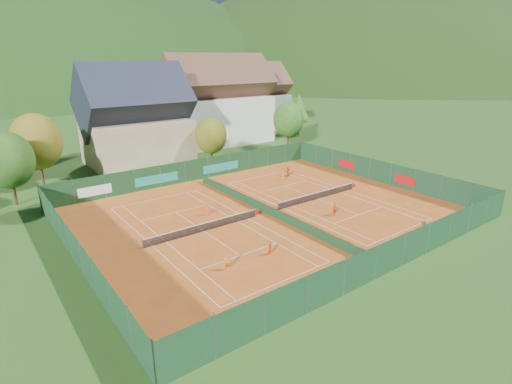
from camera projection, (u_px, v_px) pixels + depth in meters
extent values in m
plane|color=#254C18|center=(267.00, 214.00, 44.58)|extent=(600.00, 600.00, 0.00)
cube|color=#B2501A|center=(267.00, 214.00, 44.58)|extent=(40.00, 32.00, 0.01)
cube|color=white|center=(156.00, 199.00, 49.06)|extent=(10.97, 0.06, 0.00)
cube|color=white|center=(280.00, 282.00, 31.04)|extent=(10.97, 0.06, 0.00)
cube|color=white|center=(152.00, 246.00, 36.95)|extent=(0.06, 23.77, 0.00)
cube|color=white|center=(248.00, 219.00, 43.15)|extent=(0.06, 23.77, 0.00)
cube|color=white|center=(166.00, 242.00, 37.72)|extent=(0.06, 23.77, 0.00)
cube|color=white|center=(238.00, 222.00, 42.38)|extent=(0.06, 23.77, 0.00)
cube|color=white|center=(176.00, 212.00, 44.90)|extent=(8.23, 0.06, 0.00)
cube|color=white|center=(240.00, 256.00, 35.20)|extent=(8.23, 0.06, 0.00)
cube|color=white|center=(204.00, 231.00, 40.05)|extent=(0.06, 12.80, 0.00)
cube|color=white|center=(259.00, 177.00, 58.11)|extent=(10.97, 0.06, 0.00)
cube|color=white|center=(402.00, 231.00, 40.09)|extent=(10.97, 0.06, 0.00)
cube|color=white|center=(284.00, 209.00, 46.00)|extent=(0.06, 23.77, 0.00)
cube|color=white|center=(348.00, 190.00, 52.20)|extent=(0.06, 23.77, 0.00)
cube|color=white|center=(293.00, 206.00, 46.77)|extent=(0.06, 23.77, 0.00)
cube|color=white|center=(340.00, 192.00, 51.43)|extent=(0.06, 23.77, 0.00)
cube|color=white|center=(284.00, 186.00, 53.95)|extent=(8.23, 0.06, 0.00)
cube|color=white|center=(359.00, 215.00, 44.25)|extent=(8.23, 0.06, 0.00)
cube|color=white|center=(318.00, 199.00, 49.10)|extent=(0.06, 12.80, 0.00)
cylinder|color=#59595B|center=(142.00, 244.00, 36.27)|extent=(0.10, 0.10, 1.02)
cylinder|color=#59595B|center=(255.00, 213.00, 43.51)|extent=(0.10, 0.10, 1.02)
cube|color=black|center=(204.00, 227.00, 39.90)|extent=(12.80, 0.02, 0.86)
cube|color=white|center=(204.00, 223.00, 39.76)|extent=(12.80, 0.04, 0.06)
cube|color=red|center=(257.00, 213.00, 43.67)|extent=(0.40, 0.04, 0.40)
cylinder|color=#59595B|center=(278.00, 206.00, 45.32)|extent=(0.10, 0.10, 1.02)
cylinder|color=#59595B|center=(353.00, 185.00, 52.56)|extent=(0.10, 0.10, 1.02)
cube|color=black|center=(318.00, 195.00, 48.95)|extent=(12.80, 0.02, 0.86)
cube|color=white|center=(318.00, 192.00, 48.81)|extent=(12.80, 0.04, 0.06)
cube|color=red|center=(354.00, 186.00, 52.72)|extent=(0.40, 0.04, 0.40)
cube|color=#14371D|center=(267.00, 209.00, 44.42)|extent=(0.03, 28.80, 1.00)
cube|color=#13351A|center=(197.00, 170.00, 56.22)|extent=(40.00, 0.04, 3.00)
cube|color=teal|center=(157.00, 179.00, 52.88)|extent=(6.00, 0.03, 1.20)
cube|color=teal|center=(221.00, 167.00, 58.54)|extent=(6.00, 0.03, 1.20)
cube|color=silver|center=(95.00, 191.00, 48.36)|extent=(4.00, 0.03, 1.20)
cube|color=#14371D|center=(390.00, 256.00, 31.96)|extent=(40.00, 0.04, 3.00)
cube|color=#14381E|center=(76.00, 251.00, 32.78)|extent=(0.04, 32.00, 3.00)
cube|color=#153A21|center=(380.00, 171.00, 55.40)|extent=(0.04, 32.00, 3.00)
cube|color=#B21414|center=(405.00, 180.00, 52.43)|extent=(0.03, 3.00, 1.20)
cube|color=#B21414|center=(346.00, 164.00, 60.02)|extent=(0.03, 3.00, 1.20)
cube|color=beige|center=(138.00, 142.00, 64.49)|extent=(15.00, 12.00, 7.00)
cube|color=#1E2333|center=(134.00, 101.00, 62.38)|extent=(16.20, 12.00, 12.00)
cube|color=silver|center=(218.00, 120.00, 79.46)|extent=(20.00, 11.00, 9.00)
cube|color=brown|center=(217.00, 83.00, 77.11)|extent=(21.60, 11.00, 11.00)
cube|color=silver|center=(251.00, 113.00, 93.61)|extent=(16.00, 10.00, 8.00)
cube|color=brown|center=(251.00, 84.00, 91.50)|extent=(17.28, 10.00, 10.00)
cylinder|color=#442E18|center=(15.00, 193.00, 46.85)|extent=(0.36, 0.36, 2.80)
ellipsoid|color=#255117|center=(8.00, 160.00, 45.55)|extent=(5.72, 5.72, 6.58)
cylinder|color=#492B1A|center=(42.00, 175.00, 53.60)|extent=(0.36, 0.36, 3.15)
ellipsoid|color=olive|center=(36.00, 142.00, 52.14)|extent=(6.44, 6.44, 7.40)
cylinder|color=#492E1A|center=(212.00, 157.00, 64.25)|extent=(0.36, 0.36, 2.45)
ellipsoid|color=olive|center=(211.00, 136.00, 63.12)|extent=(5.01, 5.01, 5.76)
cylinder|color=#4C2E1B|center=(288.00, 141.00, 75.90)|extent=(0.36, 0.36, 2.80)
ellipsoid|color=#2D5E1A|center=(288.00, 119.00, 74.60)|extent=(5.72, 5.72, 6.58)
cylinder|color=#442B18|center=(298.00, 128.00, 87.56)|extent=(0.36, 0.36, 3.15)
cone|color=#2C601B|center=(299.00, 108.00, 86.10)|extent=(5.04, 5.04, 5.85)
cylinder|color=#442F18|center=(248.00, 126.00, 89.04)|extent=(0.36, 0.36, 3.50)
ellipsoid|color=olive|center=(247.00, 104.00, 87.42)|extent=(7.15, 7.15, 8.22)
ellipsoid|color=black|center=(23.00, 141.00, 291.44)|extent=(440.00, 440.00, 242.00)
ellipsoid|color=black|center=(351.00, 125.00, 336.89)|extent=(380.00, 380.00, 220.40)
cylinder|color=slate|center=(424.00, 225.00, 40.50)|extent=(0.02, 0.02, 0.80)
cylinder|color=slate|center=(426.00, 225.00, 40.67)|extent=(0.02, 0.02, 0.80)
cylinder|color=slate|center=(421.00, 224.00, 40.73)|extent=(0.02, 0.02, 0.80)
cylinder|color=slate|center=(423.00, 224.00, 40.90)|extent=(0.02, 0.02, 0.80)
cube|color=slate|center=(424.00, 223.00, 40.65)|extent=(0.34, 0.34, 0.30)
ellipsoid|color=#CCD833|center=(424.00, 223.00, 40.64)|extent=(0.28, 0.28, 0.16)
sphere|color=#CCD833|center=(224.00, 260.00, 34.40)|extent=(0.07, 0.07, 0.07)
sphere|color=#CCD833|center=(341.00, 225.00, 41.45)|extent=(0.07, 0.07, 0.07)
sphere|color=#CCD833|center=(275.00, 204.00, 47.48)|extent=(0.07, 0.07, 0.07)
imported|color=orange|center=(226.00, 262.00, 32.60)|extent=(0.53, 0.36, 1.43)
imported|color=#FD4F16|center=(270.00, 249.00, 35.11)|extent=(0.65, 0.53, 1.22)
imported|color=orange|center=(207.00, 209.00, 43.85)|extent=(0.98, 0.62, 1.44)
imported|color=orange|center=(334.00, 209.00, 43.75)|extent=(0.99, 0.65, 1.56)
imported|color=orange|center=(283.00, 176.00, 56.37)|extent=(0.68, 0.48, 1.32)
imported|color=orange|center=(288.00, 171.00, 58.21)|extent=(1.33, 0.51, 1.41)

